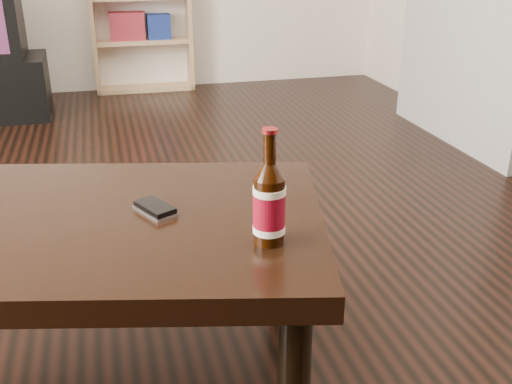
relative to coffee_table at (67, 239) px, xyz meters
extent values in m
cube|color=black|center=(-0.16, 0.37, -0.42)|extent=(5.00, 6.00, 0.01)
cube|color=tan|center=(0.46, 3.35, -0.40)|extent=(0.75, 0.35, 0.03)
cube|color=tan|center=(0.46, 3.35, -0.04)|extent=(0.69, 0.32, 0.03)
cube|color=maroon|center=(0.35, 3.33, 0.07)|extent=(0.26, 0.22, 0.20)
cube|color=navy|center=(0.59, 3.33, 0.06)|extent=(0.17, 0.22, 0.18)
cube|color=black|center=(0.00, 0.00, 0.03)|extent=(1.41, 1.02, 0.06)
cylinder|color=black|center=(0.47, -0.41, -0.21)|extent=(0.09, 0.09, 0.41)
cylinder|color=black|center=(0.60, 0.15, -0.21)|extent=(0.09, 0.09, 0.41)
cylinder|color=black|center=(0.45, -0.26, 0.14)|extent=(0.08, 0.08, 0.15)
cylinder|color=maroon|center=(0.45, -0.26, 0.14)|extent=(0.08, 0.08, 0.10)
cylinder|color=#FDEACE|center=(0.45, -0.26, 0.19)|extent=(0.08, 0.08, 0.02)
cylinder|color=#FDEACE|center=(0.45, -0.26, 0.10)|extent=(0.08, 0.08, 0.02)
cone|color=black|center=(0.45, -0.26, 0.23)|extent=(0.08, 0.08, 0.03)
cylinder|color=black|center=(0.45, -0.26, 0.29)|extent=(0.03, 0.03, 0.07)
cylinder|color=maroon|center=(0.45, -0.26, 0.32)|extent=(0.04, 0.04, 0.01)
cube|color=#ADAEB0|center=(0.22, -0.03, 0.07)|extent=(0.11, 0.13, 0.01)
cube|color=black|center=(0.22, -0.03, 0.07)|extent=(0.10, 0.13, 0.02)
cylinder|color=#ADAEB0|center=(0.24, -0.06, 0.08)|extent=(0.03, 0.03, 0.00)
camera|label=1|loc=(0.12, -1.40, 0.70)|focal=42.00mm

